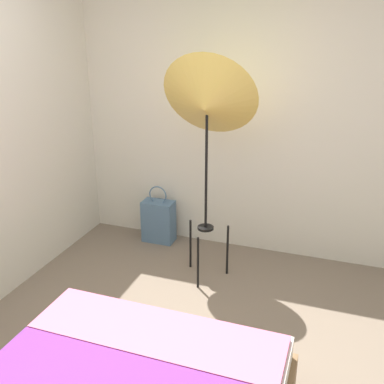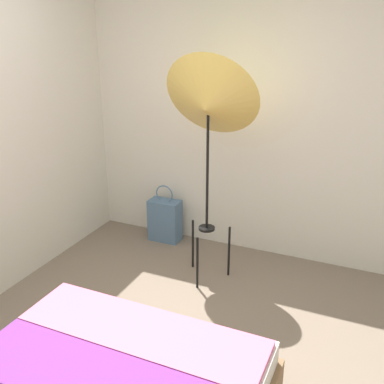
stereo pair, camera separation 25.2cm
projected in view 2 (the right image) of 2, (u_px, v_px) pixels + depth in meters
wall_back at (244, 115)px, 4.00m from camera, size 8.00×0.05×2.60m
wall_side_left at (25, 123)px, 3.66m from camera, size 0.05×8.00×2.60m
photo_umbrella at (208, 104)px, 3.38m from camera, size 0.76×0.53×1.88m
tote_bag at (165, 220)px, 4.50m from camera, size 0.31×0.18×0.58m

